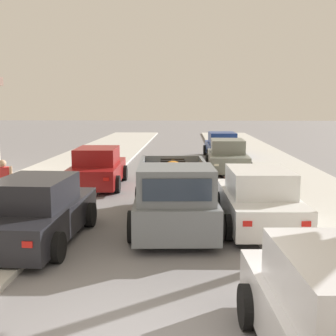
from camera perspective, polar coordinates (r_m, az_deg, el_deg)
The scene contains 11 objects.
sidewalk_left at distance 18.26m, azimuth -15.10°, elevation -1.71°, with size 4.68×60.00×0.12m, color beige.
sidewalk_right at distance 17.87m, azimuth 15.39°, elevation -1.94°, with size 4.68×60.00×0.12m, color beige.
curb_left at distance 18.00m, azimuth -12.25°, elevation -1.79°, with size 0.16×60.00×0.10m, color silver.
curb_right at distance 17.68m, azimuth 12.42°, elevation -1.98°, with size 0.16×60.00×0.10m, color silver.
pickup_truck at distance 11.28m, azimuth 0.81°, elevation -3.73°, with size 2.43×5.31×1.80m.
car_left_near at distance 20.69m, azimuth 7.90°, elevation 1.50°, with size 2.10×4.29×1.54m.
car_right_near at distance 10.48m, azimuth -17.08°, elevation -5.63°, with size 2.14×4.31×1.54m.
car_left_mid at distance 11.57m, azimuth 11.90°, elevation -4.12°, with size 2.12×4.30×1.54m.
car_right_mid at distance 25.99m, azimuth 7.18°, elevation 2.93°, with size 2.12×4.30×1.54m.
car_right_far at distance 17.00m, azimuth -9.34°, elevation -0.04°, with size 2.15×4.31×1.54m.
pedestrian at distance 13.55m, azimuth -21.07°, elevation -1.80°, with size 0.57×0.39×1.59m.
Camera 1 is at (0.75, -5.13, 3.20)m, focal length 45.78 mm.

